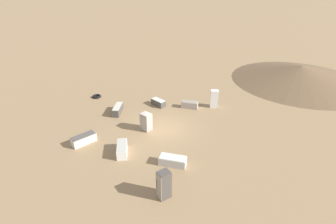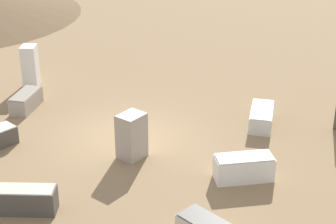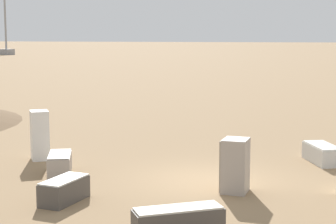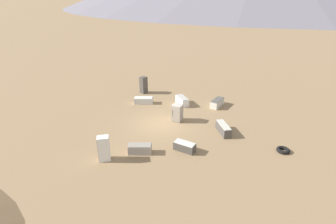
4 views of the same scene
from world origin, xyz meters
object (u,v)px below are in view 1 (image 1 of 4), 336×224
discarded_fridge_1 (146,122)px  scrap_tire (97,96)px  discarded_fridge_8 (190,105)px  discarded_fridge_5 (158,103)px  discarded_fridge_0 (173,161)px  discarded_fridge_2 (214,99)px  discarded_fridge_7 (164,185)px  discarded_fridge_3 (84,139)px  discarded_fridge_6 (118,110)px  discarded_fridge_4 (122,149)px

discarded_fridge_1 → scrap_tire: bearing=172.3°
discarded_fridge_8 → discarded_fridge_1: bearing=151.2°
discarded_fridge_5 → scrap_tire: (3.31, -5.84, -0.18)m
discarded_fridge_0 → discarded_fridge_2: discarded_fridge_2 is taller
scrap_tire → discarded_fridge_7: bearing=73.3°
discarded_fridge_2 → scrap_tire: bearing=-97.0°
discarded_fridge_3 → discarded_fridge_6: discarded_fridge_6 is taller
discarded_fridge_7 → discarded_fridge_8: bearing=-45.0°
discarded_fridge_7 → discarded_fridge_8: discarded_fridge_7 is taller
discarded_fridge_1 → discarded_fridge_4: size_ratio=0.83×
discarded_fridge_1 → discarded_fridge_8: 5.52m
discarded_fridge_3 → discarded_fridge_4: discarded_fridge_4 is taller
discarded_fridge_2 → discarded_fridge_5: 5.36m
discarded_fridge_5 → scrap_tire: bearing=-60.7°
discarded_fridge_1 → discarded_fridge_6: (0.01, -4.03, -0.38)m
discarded_fridge_1 → discarded_fridge_8: discarded_fridge_1 is taller
discarded_fridge_6 → discarded_fridge_0: bearing=128.1°
discarded_fridge_2 → discarded_fridge_6: 9.07m
discarded_fridge_1 → discarded_fridge_6: bearing=175.1°
discarded_fridge_1 → discarded_fridge_2: 7.43m
discarded_fridge_0 → scrap_tire: bearing=-129.9°
discarded_fridge_2 → scrap_tire: (6.91, -9.76, -0.73)m
discarded_fridge_3 → discarded_fridge_6: 5.15m
discarded_fridge_5 → scrap_tire: discarded_fridge_5 is taller
discarded_fridge_4 → scrap_tire: (-3.74, -9.77, -0.26)m
discarded_fridge_4 → discarded_fridge_8: 8.97m
discarded_fridge_6 → discarded_fridge_8: (-5.51, 3.84, -0.04)m
discarded_fridge_3 → discarded_fridge_2: bearing=78.1°
discarded_fridge_1 → discarded_fridge_3: size_ratio=0.80×
discarded_fridge_0 → discarded_fridge_5: 9.05m
discarded_fridge_0 → scrap_tire: discarded_fridge_0 is taller
discarded_fridge_2 → discarded_fridge_3: size_ratio=0.93×
discarded_fridge_2 → scrap_tire: 11.98m
discarded_fridge_4 → discarded_fridge_5: discarded_fridge_4 is taller
discarded_fridge_0 → discarded_fridge_4: (1.69, -3.35, 0.07)m
scrap_tire → discarded_fridge_8: bearing=121.7°
discarded_fridge_0 → discarded_fridge_1: bearing=-140.5°
discarded_fridge_3 → scrap_tire: bearing=145.5°
discarded_fridge_0 → discarded_fridge_8: bearing=-176.8°
discarded_fridge_2 → discarded_fridge_5: bearing=-89.7°
discarded_fridge_2 → discarded_fridge_4: size_ratio=0.96×
discarded_fridge_5 → discarded_fridge_7: size_ratio=0.83×
discarded_fridge_2 → discarded_fridge_3: discarded_fridge_2 is taller
discarded_fridge_0 → discarded_fridge_6: (-1.64, -8.69, 0.05)m
discarded_fridge_2 → discarded_fridge_7: size_ratio=0.96×
discarded_fridge_2 → discarded_fridge_4: bearing=-42.2°
discarded_fridge_0 → discarded_fridge_6: discarded_fridge_6 is taller
discarded_fridge_0 → discarded_fridge_5: (-5.36, -7.29, 0.00)m
discarded_fridge_6 → discarded_fridge_2: bearing=-167.2°
discarded_fridge_1 → scrap_tire: 8.50m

